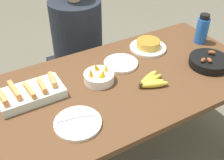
% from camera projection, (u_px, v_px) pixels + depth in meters
% --- Properties ---
extents(dining_table, '(1.78, 0.82, 0.75)m').
position_uv_depth(dining_table, '(112.00, 98.00, 1.63)').
color(dining_table, brown).
rests_on(dining_table, ground_plane).
extents(banana_bunch, '(0.18, 0.16, 0.04)m').
position_uv_depth(banana_bunch, '(151.00, 81.00, 1.56)').
color(banana_bunch, gold).
rests_on(banana_bunch, dining_table).
extents(melon_tray, '(0.33, 0.19, 0.09)m').
position_uv_depth(melon_tray, '(30.00, 93.00, 1.46)').
color(melon_tray, silver).
rests_on(melon_tray, dining_table).
extents(skillet, '(0.33, 0.31, 0.08)m').
position_uv_depth(skillet, '(210.00, 62.00, 1.71)').
color(skillet, black).
rests_on(skillet, dining_table).
extents(frittata_plate_center, '(0.24, 0.24, 0.06)m').
position_uv_depth(frittata_plate_center, '(148.00, 45.00, 1.87)').
color(frittata_plate_center, white).
rests_on(frittata_plate_center, dining_table).
extents(empty_plate_near_front, '(0.21, 0.21, 0.02)m').
position_uv_depth(empty_plate_near_front, '(121.00, 63.00, 1.73)').
color(empty_plate_near_front, white).
rests_on(empty_plate_near_front, dining_table).
extents(empty_plate_far_left, '(0.23, 0.23, 0.02)m').
position_uv_depth(empty_plate_far_left, '(78.00, 123.00, 1.32)').
color(empty_plate_far_left, white).
rests_on(empty_plate_far_left, dining_table).
extents(fruit_bowl_citrus, '(0.17, 0.17, 0.11)m').
position_uv_depth(fruit_bowl_citrus, '(99.00, 77.00, 1.58)').
color(fruit_bowl_citrus, white).
rests_on(fruit_bowl_citrus, dining_table).
extents(water_bottle, '(0.08, 0.08, 0.20)m').
position_uv_depth(water_bottle, '(202.00, 29.00, 1.90)').
color(water_bottle, blue).
rests_on(water_bottle, dining_table).
extents(person_figure, '(0.42, 0.42, 1.22)m').
position_uv_depth(person_figure, '(79.00, 59.00, 2.24)').
color(person_figure, black).
rests_on(person_figure, ground_plane).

